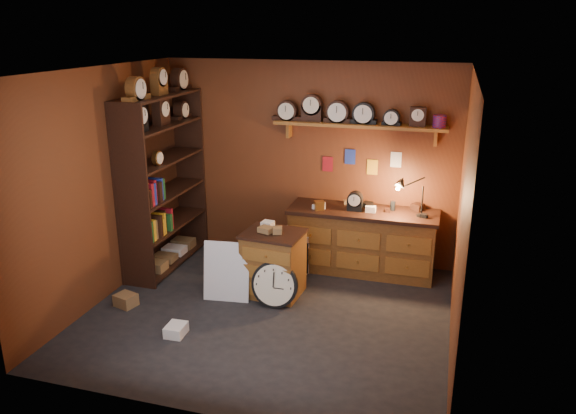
{
  "coord_description": "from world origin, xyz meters",
  "views": [
    {
      "loc": [
        1.83,
        -5.4,
        3.13
      ],
      "look_at": [
        0.14,
        0.35,
        1.18
      ],
      "focal_mm": 35.0,
      "sensor_mm": 36.0,
      "label": 1
    }
  ],
  "objects_px": {
    "shelving_unit": "(161,175)",
    "big_round_clock": "(275,285)",
    "workbench": "(362,237)",
    "low_cabinet": "(273,261)"
  },
  "relations": [
    {
      "from": "workbench",
      "to": "low_cabinet",
      "type": "bearing_deg",
      "value": -133.12
    },
    {
      "from": "low_cabinet",
      "to": "workbench",
      "type": "bearing_deg",
      "value": 51.59
    },
    {
      "from": "shelving_unit",
      "to": "big_round_clock",
      "type": "height_order",
      "value": "shelving_unit"
    },
    {
      "from": "shelving_unit",
      "to": "workbench",
      "type": "bearing_deg",
      "value": 10.7
    },
    {
      "from": "shelving_unit",
      "to": "big_round_clock",
      "type": "bearing_deg",
      "value": -23.33
    },
    {
      "from": "workbench",
      "to": "big_round_clock",
      "type": "bearing_deg",
      "value": -122.22
    },
    {
      "from": "workbench",
      "to": "low_cabinet",
      "type": "distance_m",
      "value": 1.34
    },
    {
      "from": "workbench",
      "to": "big_round_clock",
      "type": "height_order",
      "value": "workbench"
    },
    {
      "from": "low_cabinet",
      "to": "big_round_clock",
      "type": "xyz_separation_m",
      "value": [
        0.11,
        -0.3,
        -0.16
      ]
    },
    {
      "from": "workbench",
      "to": "shelving_unit",
      "type": "bearing_deg",
      "value": -169.3
    }
  ]
}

